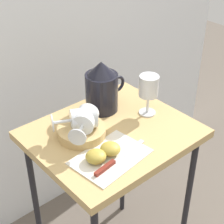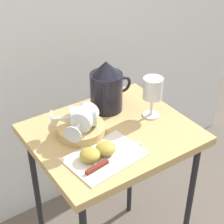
{
  "view_description": "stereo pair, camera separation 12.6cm",
  "coord_description": "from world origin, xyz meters",
  "px_view_note": "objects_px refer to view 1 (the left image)",
  "views": [
    {
      "loc": [
        -0.69,
        -0.8,
        1.5
      ],
      "look_at": [
        0.0,
        0.0,
        0.81
      ],
      "focal_mm": 59.13,
      "sensor_mm": 36.0,
      "label": 1
    },
    {
      "loc": [
        -0.59,
        -0.87,
        1.5
      ],
      "look_at": [
        0.0,
        0.0,
        0.81
      ],
      "focal_mm": 59.13,
      "sensor_mm": 36.0,
      "label": 2
    }
  ],
  "objects_px": {
    "table": "(112,148)",
    "wine_glass_tipped_far": "(82,119)",
    "apple_half_left": "(96,156)",
    "apple_half_right": "(110,149)",
    "knife": "(113,162)",
    "pitcher": "(102,91)",
    "wine_glass_upright": "(149,88)",
    "wine_glass_tipped_near": "(85,120)",
    "basket_tray": "(82,132)"
  },
  "relations": [
    {
      "from": "table",
      "to": "apple_half_right",
      "type": "xyz_separation_m",
      "value": [
        -0.09,
        -0.09,
        0.1
      ]
    },
    {
      "from": "apple_half_left",
      "to": "wine_glass_tipped_near",
      "type": "bearing_deg",
      "value": 66.04
    },
    {
      "from": "basket_tray",
      "to": "knife",
      "type": "distance_m",
      "value": 0.18
    },
    {
      "from": "table",
      "to": "apple_half_left",
      "type": "bearing_deg",
      "value": -147.77
    },
    {
      "from": "table",
      "to": "pitcher",
      "type": "relative_size",
      "value": 3.64
    },
    {
      "from": "wine_glass_upright",
      "to": "apple_half_right",
      "type": "height_order",
      "value": "wine_glass_upright"
    },
    {
      "from": "wine_glass_tipped_near",
      "to": "apple_half_right",
      "type": "relative_size",
      "value": 2.38
    },
    {
      "from": "table",
      "to": "wine_glass_tipped_near",
      "type": "xyz_separation_m",
      "value": [
        -0.09,
        0.03,
        0.15
      ]
    },
    {
      "from": "apple_half_right",
      "to": "knife",
      "type": "distance_m",
      "value": 0.05
    },
    {
      "from": "wine_glass_tipped_near",
      "to": "wine_glass_tipped_far",
      "type": "xyz_separation_m",
      "value": [
        -0.0,
        0.01,
        -0.0
      ]
    },
    {
      "from": "basket_tray",
      "to": "wine_glass_tipped_far",
      "type": "xyz_separation_m",
      "value": [
        0.0,
        -0.0,
        0.05
      ]
    },
    {
      "from": "wine_glass_tipped_near",
      "to": "wine_glass_tipped_far",
      "type": "distance_m",
      "value": 0.01
    },
    {
      "from": "pitcher",
      "to": "apple_half_right",
      "type": "distance_m",
      "value": 0.28
    },
    {
      "from": "pitcher",
      "to": "wine_glass_tipped_far",
      "type": "relative_size",
      "value": 1.22
    },
    {
      "from": "knife",
      "to": "apple_half_right",
      "type": "bearing_deg",
      "value": 59.79
    },
    {
      "from": "table",
      "to": "wine_glass_upright",
      "type": "xyz_separation_m",
      "value": [
        0.18,
        -0.0,
        0.19
      ]
    },
    {
      "from": "pitcher",
      "to": "wine_glass_tipped_near",
      "type": "bearing_deg",
      "value": -146.83
    },
    {
      "from": "pitcher",
      "to": "wine_glass_upright",
      "type": "bearing_deg",
      "value": -50.44
    },
    {
      "from": "wine_glass_tipped_far",
      "to": "wine_glass_upright",
      "type": "bearing_deg",
      "value": -9.3
    },
    {
      "from": "pitcher",
      "to": "table",
      "type": "bearing_deg",
      "value": -116.2
    },
    {
      "from": "wine_glass_tipped_near",
      "to": "knife",
      "type": "xyz_separation_m",
      "value": [
        -0.02,
        -0.17,
        -0.06
      ]
    },
    {
      "from": "apple_half_right",
      "to": "knife",
      "type": "xyz_separation_m",
      "value": [
        -0.02,
        -0.04,
        -0.01
      ]
    },
    {
      "from": "pitcher",
      "to": "wine_glass_tipped_near",
      "type": "xyz_separation_m",
      "value": [
        -0.16,
        -0.1,
        -0.01
      ]
    },
    {
      "from": "table",
      "to": "apple_half_right",
      "type": "bearing_deg",
      "value": -133.34
    },
    {
      "from": "basket_tray",
      "to": "wine_glass_upright",
      "type": "bearing_deg",
      "value": -9.75
    },
    {
      "from": "basket_tray",
      "to": "wine_glass_tipped_near",
      "type": "height_order",
      "value": "wine_glass_tipped_near"
    },
    {
      "from": "wine_glass_tipped_near",
      "to": "apple_half_left",
      "type": "distance_m",
      "value": 0.14
    },
    {
      "from": "basket_tray",
      "to": "apple_half_right",
      "type": "height_order",
      "value": "apple_half_right"
    },
    {
      "from": "apple_half_left",
      "to": "knife",
      "type": "height_order",
      "value": "apple_half_left"
    },
    {
      "from": "wine_glass_tipped_far",
      "to": "knife",
      "type": "height_order",
      "value": "wine_glass_tipped_far"
    },
    {
      "from": "apple_half_left",
      "to": "knife",
      "type": "distance_m",
      "value": 0.06
    },
    {
      "from": "wine_glass_tipped_far",
      "to": "apple_half_left",
      "type": "height_order",
      "value": "wine_glass_tipped_far"
    },
    {
      "from": "apple_half_right",
      "to": "knife",
      "type": "height_order",
      "value": "apple_half_right"
    },
    {
      "from": "wine_glass_tipped_near",
      "to": "apple_half_right",
      "type": "height_order",
      "value": "wine_glass_tipped_near"
    },
    {
      "from": "wine_glass_upright",
      "to": "apple_half_right",
      "type": "distance_m",
      "value": 0.29
    },
    {
      "from": "pitcher",
      "to": "wine_glass_tipped_near",
      "type": "distance_m",
      "value": 0.19
    },
    {
      "from": "table",
      "to": "apple_half_left",
      "type": "distance_m",
      "value": 0.2
    },
    {
      "from": "wine_glass_upright",
      "to": "knife",
      "type": "bearing_deg",
      "value": -154.89
    },
    {
      "from": "wine_glass_tipped_near",
      "to": "wine_glass_tipped_far",
      "type": "relative_size",
      "value": 0.95
    },
    {
      "from": "table",
      "to": "wine_glass_tipped_far",
      "type": "xyz_separation_m",
      "value": [
        -0.09,
        0.04,
        0.15
      ]
    },
    {
      "from": "table",
      "to": "apple_half_left",
      "type": "relative_size",
      "value": 11.03
    },
    {
      "from": "wine_glass_tipped_far",
      "to": "basket_tray",
      "type": "bearing_deg",
      "value": 139.57
    },
    {
      "from": "basket_tray",
      "to": "pitcher",
      "type": "distance_m",
      "value": 0.2
    },
    {
      "from": "table",
      "to": "wine_glass_tipped_near",
      "type": "bearing_deg",
      "value": 161.2
    },
    {
      "from": "pitcher",
      "to": "knife",
      "type": "relative_size",
      "value": 0.86
    },
    {
      "from": "wine_glass_upright",
      "to": "wine_glass_tipped_far",
      "type": "relative_size",
      "value": 0.95
    },
    {
      "from": "table",
      "to": "wine_glass_tipped_far",
      "type": "distance_m",
      "value": 0.18
    },
    {
      "from": "wine_glass_tipped_near",
      "to": "apple_half_left",
      "type": "xyz_separation_m",
      "value": [
        -0.05,
        -0.12,
        -0.05
      ]
    },
    {
      "from": "wine_glass_upright",
      "to": "wine_glass_tipped_near",
      "type": "distance_m",
      "value": 0.27
    },
    {
      "from": "wine_glass_upright",
      "to": "wine_glass_tipped_far",
      "type": "bearing_deg",
      "value": 170.7
    }
  ]
}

